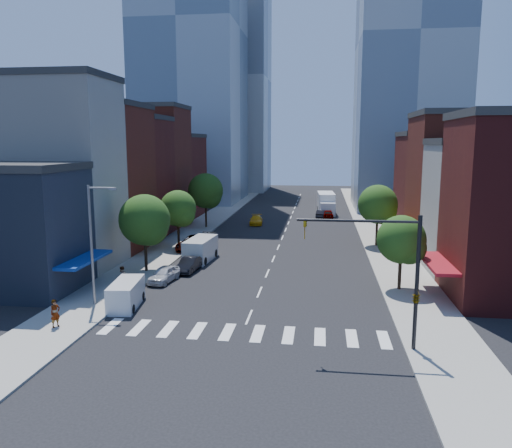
{
  "coord_description": "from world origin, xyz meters",
  "views": [
    {
      "loc": [
        4.88,
        -33.42,
        12.23
      ],
      "look_at": [
        -0.85,
        10.26,
        5.0
      ],
      "focal_mm": 35.0,
      "sensor_mm": 36.0,
      "label": 1
    }
  ],
  "objects_px": {
    "parked_car_front": "(164,274)",
    "taxi": "(256,220)",
    "cargo_van_far": "(200,250)",
    "pedestrian_near": "(55,313)",
    "box_truck": "(326,204)",
    "pedestrian_far": "(122,277)",
    "cargo_van_near": "(126,295)",
    "parked_car_third": "(194,243)",
    "parked_car_rear": "(204,241)",
    "parked_car_second": "(189,265)",
    "traffic_car_far": "(328,214)",
    "traffic_car_oncoming": "(321,214)"
  },
  "relations": [
    {
      "from": "parked_car_third",
      "to": "parked_car_rear",
      "type": "distance_m",
      "value": 2.33
    },
    {
      "from": "parked_car_third",
      "to": "pedestrian_far",
      "type": "bearing_deg",
      "value": -90.94
    },
    {
      "from": "cargo_van_far",
      "to": "traffic_car_oncoming",
      "type": "xyz_separation_m",
      "value": [
        12.48,
        31.97,
        -0.53
      ]
    },
    {
      "from": "traffic_car_oncoming",
      "to": "box_truck",
      "type": "height_order",
      "value": "box_truck"
    },
    {
      "from": "parked_car_front",
      "to": "box_truck",
      "type": "distance_m",
      "value": 47.42
    },
    {
      "from": "parked_car_third",
      "to": "parked_car_second",
      "type": "bearing_deg",
      "value": -71.73
    },
    {
      "from": "parked_car_third",
      "to": "cargo_van_far",
      "type": "xyz_separation_m",
      "value": [
        1.99,
        -4.95,
        0.35
      ]
    },
    {
      "from": "parked_car_front",
      "to": "parked_car_third",
      "type": "distance_m",
      "value": 13.26
    },
    {
      "from": "cargo_van_far",
      "to": "cargo_van_near",
      "type": "bearing_deg",
      "value": -93.16
    },
    {
      "from": "pedestrian_near",
      "to": "parked_car_rear",
      "type": "bearing_deg",
      "value": 21.43
    },
    {
      "from": "parked_car_second",
      "to": "parked_car_third",
      "type": "xyz_separation_m",
      "value": [
        -2.0,
        9.46,
        0.14
      ]
    },
    {
      "from": "pedestrian_far",
      "to": "parked_car_third",
      "type": "bearing_deg",
      "value": -166.5
    },
    {
      "from": "box_truck",
      "to": "pedestrian_far",
      "type": "xyz_separation_m",
      "value": [
        -17.32,
        -47.83,
        -0.63
      ]
    },
    {
      "from": "parked_car_front",
      "to": "pedestrian_near",
      "type": "relative_size",
      "value": 2.19
    },
    {
      "from": "parked_car_third",
      "to": "traffic_car_far",
      "type": "relative_size",
      "value": 1.44
    },
    {
      "from": "traffic_car_oncoming",
      "to": "pedestrian_far",
      "type": "relative_size",
      "value": 2.1
    },
    {
      "from": "taxi",
      "to": "pedestrian_far",
      "type": "xyz_separation_m",
      "value": [
        -6.79,
        -34.84,
        0.41
      ]
    },
    {
      "from": "parked_car_rear",
      "to": "traffic_car_oncoming",
      "type": "height_order",
      "value": "parked_car_rear"
    },
    {
      "from": "parked_car_front",
      "to": "pedestrian_far",
      "type": "height_order",
      "value": "pedestrian_far"
    },
    {
      "from": "parked_car_third",
      "to": "box_truck",
      "type": "xyz_separation_m",
      "value": [
        15.28,
        31.88,
        0.87
      ]
    },
    {
      "from": "parked_car_rear",
      "to": "cargo_van_far",
      "type": "distance_m",
      "value": 7.31
    },
    {
      "from": "parked_car_rear",
      "to": "traffic_car_far",
      "type": "xyz_separation_m",
      "value": [
        14.81,
        24.45,
        0.0
      ]
    },
    {
      "from": "traffic_car_far",
      "to": "parked_car_rear",
      "type": "bearing_deg",
      "value": 54.89
    },
    {
      "from": "parked_car_front",
      "to": "box_truck",
      "type": "relative_size",
      "value": 0.45
    },
    {
      "from": "taxi",
      "to": "traffic_car_oncoming",
      "type": "bearing_deg",
      "value": 35.23
    },
    {
      "from": "parked_car_front",
      "to": "taxi",
      "type": "distance_m",
      "value": 32.37
    },
    {
      "from": "parked_car_second",
      "to": "parked_car_third",
      "type": "bearing_deg",
      "value": 106.12
    },
    {
      "from": "parked_car_front",
      "to": "pedestrian_near",
      "type": "distance_m",
      "value": 12.4
    },
    {
      "from": "parked_car_third",
      "to": "traffic_car_far",
      "type": "bearing_deg",
      "value": 66.15
    },
    {
      "from": "traffic_car_oncoming",
      "to": "pedestrian_near",
      "type": "height_order",
      "value": "pedestrian_near"
    },
    {
      "from": "parked_car_second",
      "to": "cargo_van_far",
      "type": "xyz_separation_m",
      "value": [
        -0.01,
        4.51,
        0.49
      ]
    },
    {
      "from": "taxi",
      "to": "pedestrian_far",
      "type": "distance_m",
      "value": 35.5
    },
    {
      "from": "cargo_van_far",
      "to": "parked_car_front",
      "type": "bearing_deg",
      "value": -94.47
    },
    {
      "from": "parked_car_rear",
      "to": "pedestrian_far",
      "type": "relative_size",
      "value": 2.6
    },
    {
      "from": "taxi",
      "to": "cargo_van_far",
      "type": "bearing_deg",
      "value": -101.3
    },
    {
      "from": "cargo_van_near",
      "to": "parked_car_front",
      "type": "bearing_deg",
      "value": 77.02
    },
    {
      "from": "parked_car_front",
      "to": "taxi",
      "type": "bearing_deg",
      "value": 90.73
    },
    {
      "from": "taxi",
      "to": "pedestrian_far",
      "type": "bearing_deg",
      "value": -105.72
    },
    {
      "from": "parked_car_third",
      "to": "traffic_car_far",
      "type": "xyz_separation_m",
      "value": [
        15.51,
        26.67,
        -0.12
      ]
    },
    {
      "from": "parked_car_third",
      "to": "box_truck",
      "type": "distance_m",
      "value": 35.36
    },
    {
      "from": "traffic_car_far",
      "to": "pedestrian_far",
      "type": "xyz_separation_m",
      "value": [
        -17.55,
        -42.62,
        0.37
      ]
    },
    {
      "from": "cargo_van_far",
      "to": "pedestrian_near",
      "type": "height_order",
      "value": "cargo_van_far"
    },
    {
      "from": "traffic_car_oncoming",
      "to": "parked_car_third",
      "type": "bearing_deg",
      "value": 69.03
    },
    {
      "from": "traffic_car_far",
      "to": "box_truck",
      "type": "distance_m",
      "value": 5.31
    },
    {
      "from": "cargo_van_near",
      "to": "traffic_car_oncoming",
      "type": "relative_size",
      "value": 1.23
    },
    {
      "from": "pedestrian_near",
      "to": "traffic_car_oncoming",
      "type": "bearing_deg",
      "value": 10.46
    },
    {
      "from": "box_truck",
      "to": "taxi",
      "type": "bearing_deg",
      "value": -132.53
    },
    {
      "from": "parked_car_third",
      "to": "cargo_van_near",
      "type": "xyz_separation_m",
      "value": [
        0.02,
        -20.22,
        0.14
      ]
    },
    {
      "from": "taxi",
      "to": "traffic_car_oncoming",
      "type": "xyz_separation_m",
      "value": [
        9.72,
        8.13,
        -0.02
      ]
    },
    {
      "from": "parked_car_second",
      "to": "traffic_car_oncoming",
      "type": "relative_size",
      "value": 1.07
    }
  ]
}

